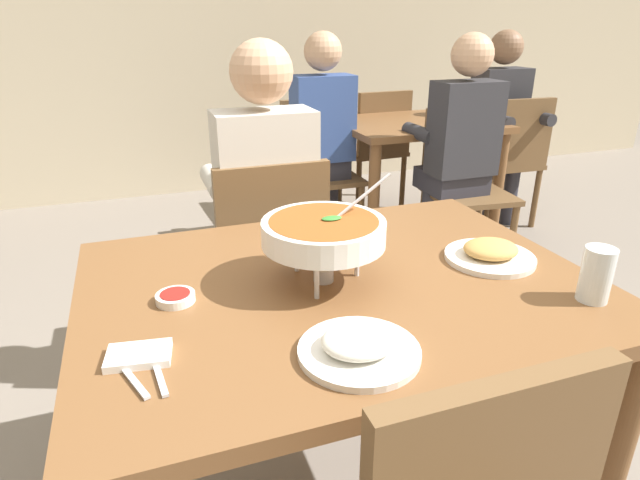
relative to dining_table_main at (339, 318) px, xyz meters
The scene contains 21 objects.
cafe_rear_partition 3.54m from the dining_table_main, 90.00° to the left, with size 10.00×0.10×3.00m, color beige.
dining_table_main is the anchor object (origin of this frame).
chair_diner_main 0.77m from the dining_table_main, 90.00° to the left, with size 0.44×0.44×0.90m.
diner_main 0.79m from the dining_table_main, 90.00° to the left, with size 0.40×0.45×1.31m.
curry_bowl 0.24m from the dining_table_main, 165.09° to the left, with size 0.33×0.30×0.26m.
rice_plate 0.34m from the dining_table_main, 105.05° to the right, with size 0.24×0.24×0.06m.
appetizer_plate 0.45m from the dining_table_main, ahead, with size 0.24×0.24×0.06m.
sauce_dish 0.42m from the dining_table_main, behind, with size 0.09×0.09×0.02m.
napkin_folded 0.53m from the dining_table_main, 159.68° to the right, with size 0.12×0.08×0.02m, color white.
fork_utensil 0.57m from the dining_table_main, 155.56° to the right, with size 0.01×0.17×0.01m, color silver.
spoon_utensil 0.52m from the dining_table_main, 153.23° to the right, with size 0.01×0.17×0.01m, color silver.
drink_glass 0.61m from the dining_table_main, 29.35° to the right, with size 0.07×0.07×0.13m.
dining_table_far 2.33m from the dining_table_main, 56.29° to the left, with size 1.00×0.80×0.76m.
chair_bg_left 2.17m from the dining_table_main, 72.14° to the left, with size 0.44×0.44×0.90m.
chair_bg_middle 1.98m from the dining_table_main, 46.92° to the left, with size 0.48×0.48×0.90m.
chair_bg_right 2.69m from the dining_table_main, 42.68° to the left, with size 0.46×0.46×0.90m.
chair_bg_corner 2.63m from the dining_table_main, 73.70° to the left, with size 0.47×0.47×0.90m.
chair_bg_window 2.77m from the dining_table_main, 62.66° to the left, with size 0.47×0.47×0.90m.
patron_bg_left 2.05m from the dining_table_main, 71.70° to the left, with size 0.40×0.45×1.31m.
patron_bg_middle 1.87m from the dining_table_main, 47.73° to the left, with size 0.40×0.45×1.31m.
patron_bg_right 2.73m from the dining_table_main, 44.68° to the left, with size 0.40×0.45×1.31m.
Camera 1 is at (-0.44, -1.09, 1.36)m, focal length 29.64 mm.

